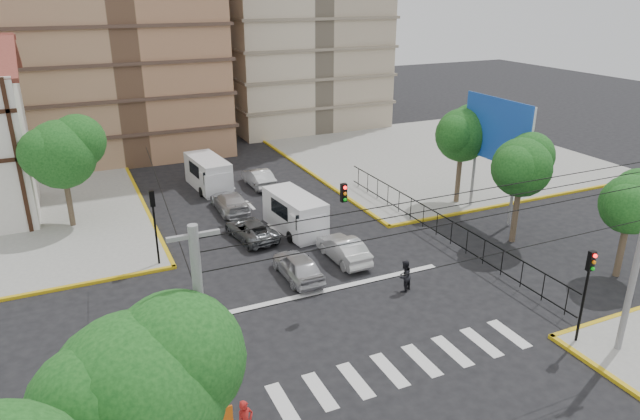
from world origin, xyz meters
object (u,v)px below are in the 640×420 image
traffic_light_nw (154,215)px  van_left_lane (209,175)px  traffic_light_se (587,282)px  pedestrian_crosswalk (404,276)px  van_right_lane (296,215)px  car_silver_front_left (298,266)px  car_white_front_right (343,249)px

traffic_light_nw → van_left_lane: bearing=63.1°
traffic_light_se → pedestrian_crosswalk: bearing=121.4°
traffic_light_nw → van_right_lane: bearing=7.9°
van_right_lane → car_silver_front_left: bearing=-117.9°
traffic_light_nw → pedestrian_crosswalk: (11.16, -8.34, -2.24)m
traffic_light_se → car_white_front_right: 13.34m
van_left_lane → car_silver_front_left: 16.67m
traffic_light_nw → car_silver_front_left: bearing=-35.1°
traffic_light_se → car_white_front_right: bearing=115.7°
pedestrian_crosswalk → van_right_lane: bearing=-104.7°
traffic_light_nw → van_left_lane: size_ratio=0.78×
car_silver_front_left → van_right_lane: bearing=-112.1°
pedestrian_crosswalk → car_white_front_right: bearing=-101.9°
van_right_lane → car_white_front_right: bearing=-86.3°
van_right_lane → car_white_front_right: size_ratio=1.28×
van_right_lane → car_silver_front_left: van_right_lane is taller
traffic_light_se → van_left_lane: (-9.55, 27.55, -1.91)m
traffic_light_nw → car_silver_front_left: traffic_light_nw is taller
traffic_light_se → van_left_lane: traffic_light_se is taller
traffic_light_se → traffic_light_nw: (-15.60, 15.60, 0.00)m
van_right_lane → car_white_front_right: van_right_lane is taller
pedestrian_crosswalk → van_left_lane: bearing=-103.0°
traffic_light_se → van_right_lane: size_ratio=0.79×
traffic_light_se → pedestrian_crosswalk: (-4.44, 7.26, -2.24)m
traffic_light_nw → car_white_front_right: (9.92, -3.77, -2.39)m
traffic_light_nw → van_right_lane: size_ratio=0.79×
car_white_front_right → pedestrian_crosswalk: pedestrian_crosswalk is taller
traffic_light_se → pedestrian_crosswalk: size_ratio=2.53×
traffic_light_se → car_white_front_right: traffic_light_se is taller
traffic_light_se → van_left_lane: bearing=109.1°
van_left_lane → pedestrian_crosswalk: size_ratio=3.25×
traffic_light_se → traffic_light_nw: size_ratio=1.00×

